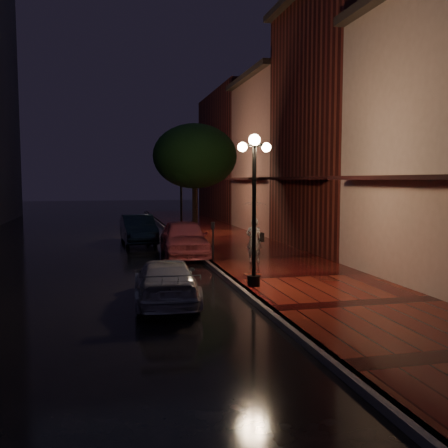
{
  "coord_description": "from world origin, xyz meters",
  "views": [
    {
      "loc": [
        -3.74,
        -18.52,
        3.19
      ],
      "look_at": [
        0.91,
        1.05,
        1.4
      ],
      "focal_mm": 40.0,
      "sensor_mm": 36.0,
      "label": 1
    }
  ],
  "objects": [
    {
      "name": "storefront_extra",
      "position": [
        7.0,
        20.0,
        5.0
      ],
      "size": [
        5.0,
        12.0,
        10.0
      ],
      "primitive_type": "cube",
      "color": "#511914",
      "rests_on": "ground"
    },
    {
      "name": "pink_car",
      "position": [
        -0.6,
        1.9,
        0.77
      ],
      "size": [
        2.04,
        4.63,
        1.55
      ],
      "primitive_type": "imported",
      "rotation": [
        0.0,
        0.0,
        -0.05
      ],
      "color": "#C04F58",
      "rests_on": "ground"
    },
    {
      "name": "streetlamp_far",
      "position": [
        0.35,
        9.0,
        2.6
      ],
      "size": [
        0.96,
        0.36,
        4.31
      ],
      "color": "black",
      "rests_on": "sidewalk"
    },
    {
      "name": "woman_with_umbrella",
      "position": [
        1.58,
        -0.95,
        1.65
      ],
      "size": [
        0.95,
        0.96,
        2.28
      ],
      "rotation": [
        0.0,
        0.0,
        2.77
      ],
      "color": "white",
      "rests_on": "sidewalk"
    },
    {
      "name": "navy_car",
      "position": [
        -2.18,
        6.65,
        0.72
      ],
      "size": [
        1.74,
        4.42,
        1.43
      ],
      "primitive_type": "imported",
      "rotation": [
        0.0,
        0.0,
        0.05
      ],
      "color": "black",
      "rests_on": "ground"
    },
    {
      "name": "storefront_far",
      "position": [
        7.0,
        10.0,
        4.5
      ],
      "size": [
        5.0,
        8.0,
        9.0
      ],
      "primitive_type": "cube",
      "color": "#8C5951",
      "rests_on": "ground"
    },
    {
      "name": "ground",
      "position": [
        0.0,
        0.0,
        0.0
      ],
      "size": [
        120.0,
        120.0,
        0.0
      ],
      "primitive_type": "plane",
      "color": "black",
      "rests_on": "ground"
    },
    {
      "name": "storefront_mid",
      "position": [
        7.0,
        2.0,
        5.5
      ],
      "size": [
        5.0,
        8.0,
        11.0
      ],
      "primitive_type": "cube",
      "color": "#511914",
      "rests_on": "ground"
    },
    {
      "name": "streetlamp_near",
      "position": [
        0.35,
        -5.0,
        2.6
      ],
      "size": [
        0.96,
        0.36,
        4.31
      ],
      "color": "black",
      "rests_on": "sidewalk"
    },
    {
      "name": "street_tree",
      "position": [
        0.61,
        5.99,
        4.24
      ],
      "size": [
        4.16,
        4.16,
        5.8
      ],
      "color": "black",
      "rests_on": "sidewalk"
    },
    {
      "name": "sidewalk",
      "position": [
        2.25,
        0.0,
        0.07
      ],
      "size": [
        4.5,
        60.0,
        0.15
      ],
      "primitive_type": "cube",
      "color": "#450C0C",
      "rests_on": "ground"
    },
    {
      "name": "silver_car",
      "position": [
        -2.27,
        -5.83,
        0.57
      ],
      "size": [
        1.85,
        4.04,
        1.14
      ],
      "primitive_type": "imported",
      "rotation": [
        0.0,
        0.0,
        3.08
      ],
      "color": "#9C9BA3",
      "rests_on": "ground"
    },
    {
      "name": "curb",
      "position": [
        0.0,
        0.0,
        0.07
      ],
      "size": [
        0.25,
        60.0,
        0.15
      ],
      "primitive_type": "cube",
      "color": "#595451",
      "rests_on": "ground"
    },
    {
      "name": "parking_meter",
      "position": [
        0.15,
        -0.35,
        1.03
      ],
      "size": [
        0.15,
        0.13,
        1.46
      ],
      "rotation": [
        0.0,
        0.0,
        -0.24
      ],
      "color": "black",
      "rests_on": "sidewalk"
    }
  ]
}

